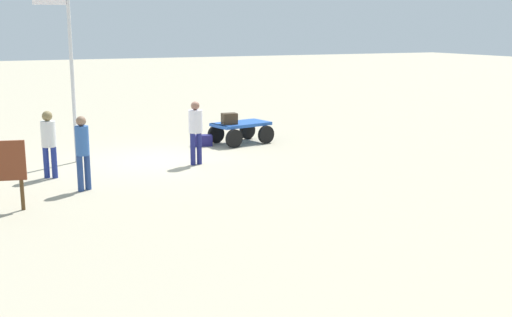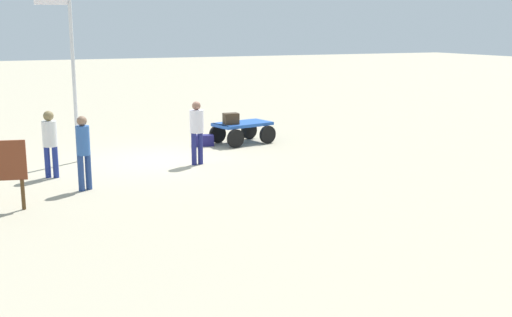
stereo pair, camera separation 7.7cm
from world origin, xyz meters
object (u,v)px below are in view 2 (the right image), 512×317
(suitcase_maroon, at_px, (231,119))
(worker_trailing, at_px, (50,138))
(luggage_cart, at_px, (242,129))
(worker_supervisor, at_px, (83,148))
(worker_lead, at_px, (197,127))
(suitcase_navy, at_px, (204,140))
(flagpole, at_px, (69,56))

(suitcase_maroon, relative_size, worker_trailing, 0.29)
(luggage_cart, xyz_separation_m, worker_supervisor, (5.66, 4.08, 0.51))
(luggage_cart, height_order, worker_lead, worker_lead)
(suitcase_navy, xyz_separation_m, worker_trailing, (4.93, 2.53, 0.82))
(luggage_cart, distance_m, suitcase_maroon, 0.62)
(suitcase_maroon, distance_m, worker_lead, 3.03)
(suitcase_navy, height_order, worker_supervisor, worker_supervisor)
(suitcase_navy, xyz_separation_m, worker_supervisor, (4.38, 4.13, 0.81))
(worker_supervisor, bearing_deg, luggage_cart, -144.24)
(suitcase_maroon, height_order, flagpole, flagpole)
(luggage_cart, relative_size, flagpole, 0.41)
(suitcase_navy, relative_size, flagpole, 0.13)
(suitcase_navy, bearing_deg, worker_lead, 66.45)
(worker_lead, bearing_deg, suitcase_navy, -113.55)
(suitcase_maroon, distance_m, worker_supervisor, 6.51)
(worker_trailing, bearing_deg, worker_supervisor, 109.00)
(suitcase_maroon, height_order, worker_supervisor, worker_supervisor)
(suitcase_maroon, height_order, suitcase_navy, suitcase_maroon)
(worker_trailing, distance_m, worker_supervisor, 1.69)
(luggage_cart, distance_m, suitcase_navy, 1.31)
(worker_trailing, height_order, worker_supervisor, worker_supervisor)
(luggage_cart, height_order, suitcase_maroon, suitcase_maroon)
(luggage_cart, xyz_separation_m, worker_lead, (2.39, 2.49, 0.57))
(luggage_cart, bearing_deg, worker_trailing, 21.72)
(worker_trailing, height_order, flagpole, flagpole)
(luggage_cart, distance_m, worker_trailing, 6.71)
(worker_lead, xyz_separation_m, worker_supervisor, (3.27, 1.59, -0.05))
(luggage_cart, bearing_deg, flagpole, 7.96)
(worker_trailing, bearing_deg, suitcase_maroon, -158.17)
(luggage_cart, xyz_separation_m, suitcase_navy, (1.28, -0.06, -0.30))
(luggage_cart, height_order, suitcase_navy, luggage_cart)
(worker_supervisor, relative_size, flagpole, 0.35)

